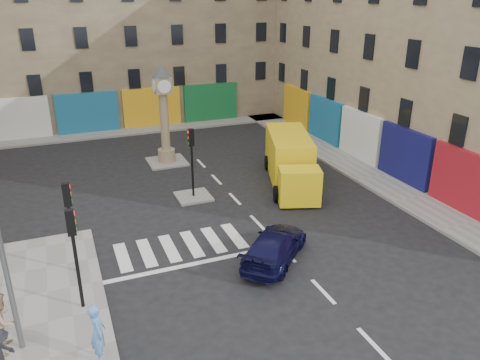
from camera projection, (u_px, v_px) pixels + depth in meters
ground at (297, 265)px, 18.97m from camera, size 120.00×120.00×0.00m
sidewalk_right at (342, 160)px, 30.56m from camera, size 2.60×30.00×0.15m
sidewalk_far at (117, 132)px, 36.68m from camera, size 32.00×2.40×0.15m
island_near at (193, 197)px, 25.15m from camera, size 1.80×1.80×0.12m
island_far at (167, 162)px, 30.32m from camera, size 2.40×2.40×0.12m
building_right at (436, 31)px, 29.78m from camera, size 10.00×30.00×16.00m
building_far at (97, 15)px, 38.54m from camera, size 32.00×10.00×17.00m
traffic_light_left_near at (74, 244)px, 15.30m from camera, size 0.28×0.22×3.70m
traffic_light_left_far at (70, 214)px, 17.37m from camera, size 0.28×0.22×3.70m
traffic_light_island at (192, 152)px, 24.21m from camera, size 0.28×0.22×3.70m
clock_pillar at (164, 109)px, 29.01m from camera, size 1.20×1.20×6.10m
navy_sedan at (274, 246)px, 19.10m from camera, size 4.33×4.34×1.26m
yellow_van at (290, 160)px, 26.85m from camera, size 4.43×7.59×2.65m
pedestrian_blue at (98, 332)px, 13.57m from camera, size 0.50×0.72×1.91m
pedestrian_tan at (3, 320)px, 14.00m from camera, size 0.90×1.07×1.97m
pedestrian_dark at (0, 357)px, 12.70m from camera, size 1.08×1.33×1.79m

